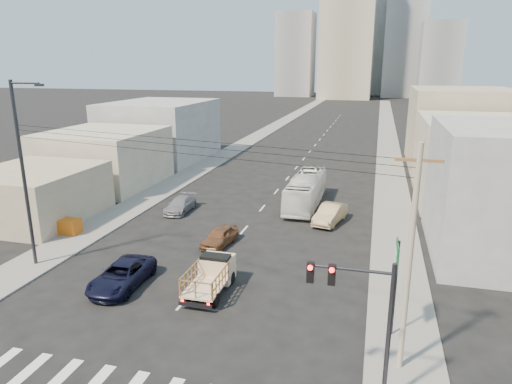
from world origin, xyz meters
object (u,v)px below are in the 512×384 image
at_px(sedan_tan, 330,214).
at_px(flatbed_pickup, 211,274).
at_px(navy_pickup, 122,275).
at_px(utility_pole, 410,259).
at_px(crate_stack, 68,226).
at_px(sedan_grey, 180,205).
at_px(sedan_brown, 220,236).
at_px(traffic_signal, 362,308).
at_px(streetlamp_left, 24,171).
at_px(city_bus, 306,190).
at_px(green_sign, 396,266).

bearing_deg(sedan_tan, flatbed_pickup, -98.26).
height_order(navy_pickup, utility_pole, utility_pole).
bearing_deg(crate_stack, sedan_grey, 51.68).
bearing_deg(sedan_brown, utility_pole, -35.02).
bearing_deg(navy_pickup, sedan_tan, 52.53).
xyz_separation_m(flatbed_pickup, traffic_signal, (8.72, -7.10, 2.98)).
relative_size(utility_pole, crate_stack, 5.56).
xyz_separation_m(streetlamp_left, crate_stack, (-1.61, 5.43, -5.75)).
xyz_separation_m(flatbed_pickup, city_bus, (2.67, 18.45, 0.38)).
xyz_separation_m(city_bus, sedan_grey, (-10.65, -4.93, -0.83)).
height_order(utility_pole, streetlamp_left, streetlamp_left).
bearing_deg(traffic_signal, flatbed_pickup, 140.84).
bearing_deg(utility_pole, green_sign, 97.67).
distance_m(utility_pole, crate_stack, 27.01).
bearing_deg(navy_pickup, sedan_grey, 99.00).
height_order(navy_pickup, sedan_tan, sedan_tan).
xyz_separation_m(flatbed_pickup, streetlamp_left, (-12.45, 0.41, 5.34)).
xyz_separation_m(flatbed_pickup, navy_pickup, (-5.34, -0.84, -0.37)).
bearing_deg(flatbed_pickup, sedan_brown, 105.31).
xyz_separation_m(navy_pickup, city_bus, (8.01, 19.29, 0.75)).
relative_size(city_bus, traffic_signal, 1.76).
height_order(sedan_brown, streetlamp_left, streetlamp_left).
xyz_separation_m(city_bus, green_sign, (7.44, -20.54, 2.27)).
bearing_deg(sedan_grey, flatbed_pickup, -60.35).
distance_m(sedan_tan, green_sign, 17.00).
height_order(navy_pickup, sedan_brown, navy_pickup).
height_order(sedan_brown, sedan_grey, sedan_brown).
height_order(sedan_grey, crate_stack, sedan_grey).
height_order(navy_pickup, city_bus, city_bus).
relative_size(navy_pickup, sedan_brown, 1.32).
height_order(flatbed_pickup, streetlamp_left, streetlamp_left).
bearing_deg(crate_stack, sedan_brown, 4.82).
distance_m(flatbed_pickup, crate_stack, 15.22).
xyz_separation_m(sedan_grey, traffic_signal, (16.70, -20.62, 3.43)).
bearing_deg(navy_pickup, streetlamp_left, 168.60).
xyz_separation_m(sedan_tan, utility_pole, (5.00, -18.58, 4.41)).
bearing_deg(city_bus, streetlamp_left, -129.26).
relative_size(sedan_tan, green_sign, 0.95).
relative_size(navy_pickup, sedan_grey, 1.17).
distance_m(flatbed_pickup, green_sign, 10.66).
xyz_separation_m(sedan_grey, utility_pole, (18.43, -18.11, 4.54)).
relative_size(city_bus, crate_stack, 5.88).
bearing_deg(green_sign, sedan_tan, 106.18).
height_order(sedan_tan, streetlamp_left, streetlamp_left).
xyz_separation_m(green_sign, utility_pole, (0.34, -2.50, 1.44)).
relative_size(traffic_signal, green_sign, 1.20).
xyz_separation_m(navy_pickup, sedan_tan, (10.79, 14.83, 0.05)).
relative_size(sedan_brown, sedan_grey, 0.89).
xyz_separation_m(city_bus, utility_pole, (7.78, -23.04, 3.71)).
bearing_deg(crate_stack, flatbed_pickup, -22.56).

